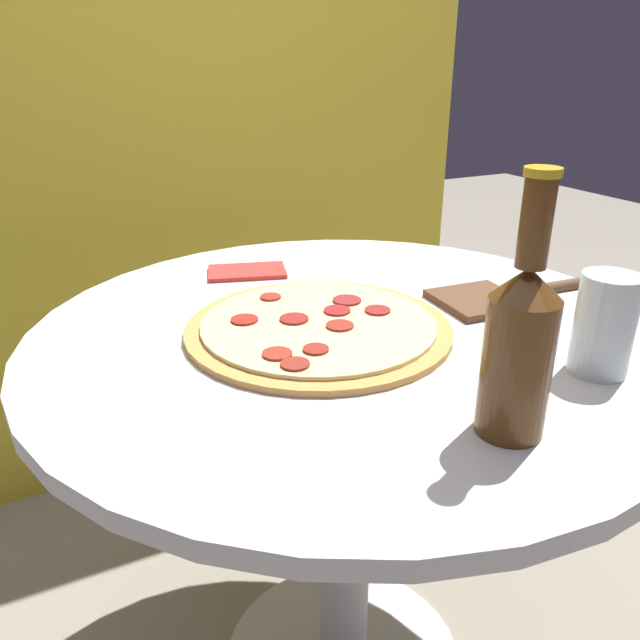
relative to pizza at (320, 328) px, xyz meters
name	(u,v)px	position (x,y,z in m)	size (l,w,h in m)	color
table	(347,418)	(0.05, 0.00, -0.17)	(0.92, 0.92, 0.70)	silver
fence_panel	(187,138)	(0.05, 0.82, 0.17)	(1.54, 0.04, 1.77)	gold
pizza	(320,328)	(0.00, 0.00, 0.00)	(0.38, 0.38, 0.02)	#C68E47
beer_bottle	(519,343)	(0.06, -0.31, 0.09)	(0.07, 0.07, 0.27)	#563314
pizza_paddle	(496,297)	(0.31, -0.01, 0.00)	(0.27, 0.14, 0.02)	brown
drinking_glass	(604,325)	(0.26, -0.26, 0.06)	(0.07, 0.07, 0.13)	silver
napkin	(247,272)	(0.00, 0.29, 0.00)	(0.16, 0.12, 0.01)	red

